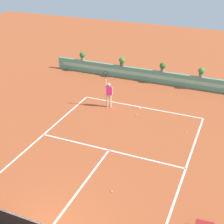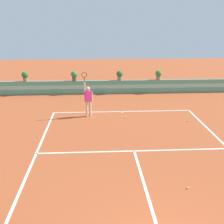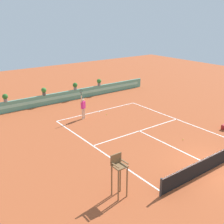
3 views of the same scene
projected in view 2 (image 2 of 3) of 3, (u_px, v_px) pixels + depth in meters
ground_plane at (135, 155)px, 11.82m from camera, size 60.00×60.00×0.00m
court_lines at (133, 148)px, 12.50m from camera, size 8.32×11.94×0.01m
back_wall_barrier at (117, 87)px, 21.54m from camera, size 18.00×0.21×1.00m
tennis_player at (88, 99)px, 16.23m from camera, size 0.58×0.34×2.58m
tennis_ball_near_baseline at (188, 188)px, 9.47m from camera, size 0.07×0.07×0.07m
tennis_ball_mid_court at (125, 117)px, 16.27m from camera, size 0.07×0.07×0.07m
tennis_ball_by_sideline at (188, 121)px, 15.68m from camera, size 0.07×0.07×0.07m
potted_plant_centre at (120, 75)px, 21.27m from camera, size 0.48×0.48×0.72m
potted_plant_far_left at (25, 76)px, 20.88m from camera, size 0.48×0.48×0.72m
potted_plant_left at (74, 75)px, 21.08m from camera, size 0.48×0.48×0.72m
potted_plant_right at (158, 74)px, 21.43m from camera, size 0.48×0.48×0.72m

